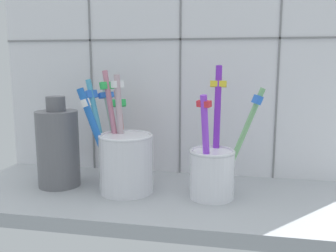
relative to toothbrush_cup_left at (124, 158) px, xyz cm
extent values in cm
cube|color=#9EA3A8|center=(6.84, -0.18, -6.16)|extent=(64.00, 22.00, 2.00)
cube|color=white|center=(6.84, 11.82, 15.34)|extent=(64.00, 2.00, 45.00)
cube|color=gray|center=(-9.16, 10.72, 15.34)|extent=(0.30, 0.20, 45.00)
cube|color=gray|center=(6.84, 10.72, 15.34)|extent=(0.30, 0.20, 45.00)
cube|color=gray|center=(22.84, 10.72, 15.34)|extent=(0.30, 0.20, 45.00)
cube|color=gray|center=(6.84, 10.72, 18.02)|extent=(64.00, 0.20, 0.30)
cylinder|color=white|center=(0.42, -0.31, -0.85)|extent=(8.06, 8.06, 8.61)
torus|color=silver|center=(0.42, -0.31, 3.46)|extent=(8.16, 8.16, 0.50)
cylinder|color=blue|center=(-3.39, -1.07, 2.85)|extent=(6.43, 1.37, 15.56)
cube|color=white|center=(-5.24, -1.16, 8.40)|extent=(1.04, 1.99, 1.25)
cylinder|color=#B0C7B0|center=(-2.42, 2.72, 2.84)|extent=(5.12, 4.45, 15.45)
cube|color=blue|center=(-4.02, 4.05, 9.05)|extent=(2.39, 2.56, 1.06)
cylinder|color=#C4768E|center=(-2.00, 1.56, 4.08)|extent=(4.67, 4.09, 17.89)
cube|color=green|center=(-3.24, 2.60, 10.70)|extent=(2.17, 2.36, 1.19)
cylinder|color=#48A3CA|center=(-4.25, 1.37, 3.38)|extent=(5.55, 4.07, 16.54)
cube|color=blue|center=(-5.76, 2.37, 9.34)|extent=(1.82, 2.06, 1.32)
cylinder|color=#B85C50|center=(-1.96, 4.95, 2.38)|extent=(4.03, 6.25, 14.65)
cube|color=green|center=(-2.85, 6.60, 7.53)|extent=(2.66, 2.18, 1.34)
cylinder|color=#C1A5AD|center=(-0.93, 1.49, 3.82)|extent=(2.37, 2.15, 17.23)
cube|color=white|center=(-1.35, 1.82, 10.95)|extent=(1.81, 2.00, 1.07)
cylinder|color=white|center=(13.27, -0.31, -1.74)|extent=(6.44, 6.44, 6.83)
torus|color=silver|center=(13.27, -0.31, 1.68)|extent=(6.62, 6.62, 0.50)
cylinder|color=#9640EC|center=(12.47, -1.59, 2.58)|extent=(2.07, 2.84, 14.78)
cube|color=#E5333F|center=(12.15, -2.23, 8.72)|extent=(2.15, 1.72, 0.93)
cylinder|color=purple|center=(13.65, 2.93, 4.48)|extent=(1.02, 5.13, 18.68)
cube|color=yellow|center=(13.66, 4.34, 11.01)|extent=(2.43, 1.02, 1.04)
cylinder|color=#77B676|center=(17.08, 0.55, 2.94)|extent=(6.78, 2.68, 15.68)
cube|color=blue|center=(19.28, 1.21, 9.07)|extent=(1.65, 2.47, 1.35)
cylinder|color=slate|center=(-10.97, 0.62, 0.81)|extent=(6.53, 6.53, 11.94)
cylinder|color=slate|center=(-10.97, 0.62, 7.91)|extent=(2.94, 2.94, 2.26)
camera|label=1|loc=(16.67, -51.62, 14.33)|focal=39.43mm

